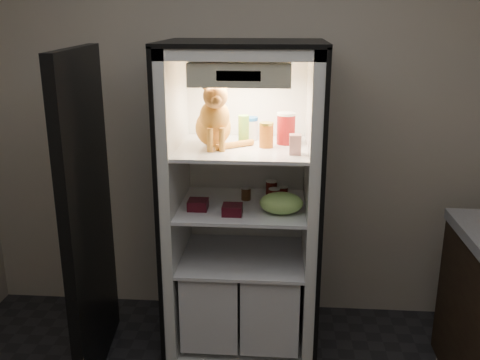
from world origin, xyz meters
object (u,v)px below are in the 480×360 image
(pepper_jar, at_px, (286,128))
(condiment_jar, at_px, (246,193))
(soda_can_b, at_px, (283,196))
(soda_can_c, at_px, (274,199))
(tabby_cat, at_px, (214,121))
(grape_bag, at_px, (281,203))
(berry_box_right, at_px, (232,210))
(berry_box_left, at_px, (198,205))
(soda_can_a, at_px, (271,191))
(parmesan_shaker, at_px, (244,130))
(mayo_tub, at_px, (250,128))
(refrigerator, at_px, (243,224))
(cream_carton, at_px, (295,144))
(salsa_jar, at_px, (266,135))

(pepper_jar, xyz_separation_m, condiment_jar, (-0.23, -0.00, -0.40))
(soda_can_b, xyz_separation_m, soda_can_c, (-0.05, -0.06, 0.00))
(tabby_cat, distance_m, grape_bag, 0.60)
(pepper_jar, xyz_separation_m, berry_box_right, (-0.29, -0.26, -0.41))
(tabby_cat, xyz_separation_m, soda_can_b, (0.39, 0.02, -0.44))
(berry_box_left, distance_m, berry_box_right, 0.21)
(berry_box_left, bearing_deg, soda_can_a, 22.61)
(tabby_cat, height_order, berry_box_right, tabby_cat)
(soda_can_a, bearing_deg, parmesan_shaker, 179.76)
(tabby_cat, relative_size, mayo_tub, 2.98)
(tabby_cat, xyz_separation_m, soda_can_c, (0.34, -0.04, -0.44))
(pepper_jar, bearing_deg, soda_can_b, -97.10)
(refrigerator, bearing_deg, condiment_jar, 63.64)
(mayo_tub, bearing_deg, berry_box_left, -134.28)
(parmesan_shaker, distance_m, soda_can_a, 0.41)
(mayo_tub, distance_m, pepper_jar, 0.24)
(soda_can_c, distance_m, berry_box_right, 0.26)
(pepper_jar, bearing_deg, mayo_tub, 156.02)
(refrigerator, relative_size, pepper_jar, 10.32)
(grape_bag, bearing_deg, mayo_tub, 122.14)
(pepper_jar, xyz_separation_m, soda_can_c, (-0.06, -0.14, -0.38))
(mayo_tub, height_order, soda_can_c, mayo_tub)
(parmesan_shaker, distance_m, berry_box_right, 0.47)
(mayo_tub, height_order, cream_carton, mayo_tub)
(mayo_tub, xyz_separation_m, berry_box_left, (-0.28, -0.28, -0.39))
(pepper_jar, height_order, condiment_jar, pepper_jar)
(soda_can_b, bearing_deg, tabby_cat, -176.37)
(parmesan_shaker, bearing_deg, condiment_jar, 46.49)
(parmesan_shaker, xyz_separation_m, soda_can_c, (0.19, -0.13, -0.37))
(cream_carton, xyz_separation_m, berry_box_right, (-0.34, -0.02, -0.38))
(tabby_cat, xyz_separation_m, salsa_jar, (0.29, 0.01, -0.08))
(tabby_cat, distance_m, soda_can_b, 0.59)
(soda_can_c, xyz_separation_m, berry_box_left, (-0.43, -0.05, -0.03))
(condiment_jar, xyz_separation_m, berry_box_right, (-0.06, -0.26, -0.01))
(condiment_jar, relative_size, berry_box_right, 0.73)
(mayo_tub, height_order, pepper_jar, pepper_jar)
(mayo_tub, relative_size, cream_carton, 1.27)
(berry_box_left, bearing_deg, berry_box_right, -18.22)
(soda_can_c, distance_m, condiment_jar, 0.22)
(salsa_jar, height_order, condiment_jar, salsa_jar)
(soda_can_b, relative_size, berry_box_left, 1.01)
(pepper_jar, relative_size, soda_can_a, 1.45)
(soda_can_b, height_order, condiment_jar, soda_can_b)
(parmesan_shaker, bearing_deg, berry_box_right, -100.75)
(refrigerator, distance_m, pepper_jar, 0.64)
(condiment_jar, height_order, grape_bag, grape_bag)
(soda_can_a, relative_size, grape_bag, 0.52)
(pepper_jar, height_order, soda_can_a, pepper_jar)
(mayo_tub, relative_size, soda_can_a, 1.08)
(cream_carton, distance_m, soda_can_a, 0.43)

